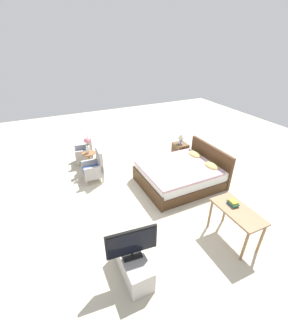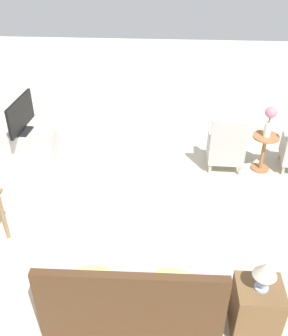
# 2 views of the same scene
# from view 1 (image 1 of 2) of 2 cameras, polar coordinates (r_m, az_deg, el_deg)

# --- Properties ---
(ground_plane) EXTENTS (16.00, 16.00, 0.00)m
(ground_plane) POSITION_cam_1_polar(r_m,az_deg,el_deg) (5.98, -0.08, -6.52)
(ground_plane) COLOR beige
(bed) EXTENTS (1.72, 2.13, 0.96)m
(bed) POSITION_cam_1_polar(r_m,az_deg,el_deg) (6.29, 9.41, -1.59)
(bed) COLOR #472D19
(bed) RESTS_ON ground_plane
(armchair_by_window_left) EXTENTS (0.60, 0.60, 0.92)m
(armchair_by_window_left) POSITION_cam_1_polar(r_m,az_deg,el_deg) (7.50, -14.65, 3.99)
(armchair_by_window_left) COLOR #ADA8A3
(armchair_by_window_left) RESTS_ON ground_plane
(armchair_by_window_right) EXTENTS (0.56, 0.56, 0.92)m
(armchair_by_window_right) POSITION_cam_1_polar(r_m,az_deg,el_deg) (6.50, -12.51, -0.04)
(armchair_by_window_right) COLOR #ADA8A3
(armchair_by_window_right) RESTS_ON ground_plane
(side_table) EXTENTS (0.40, 0.40, 0.60)m
(side_table) POSITION_cam_1_polar(r_m,az_deg,el_deg) (7.00, -13.69, 2.14)
(side_table) COLOR #936038
(side_table) RESTS_ON ground_plane
(flower_vase) EXTENTS (0.17, 0.17, 0.48)m
(flower_vase) POSITION_cam_1_polar(r_m,az_deg,el_deg) (6.77, -14.22, 5.98)
(flower_vase) COLOR silver
(flower_vase) RESTS_ON side_table
(nightstand) EXTENTS (0.44, 0.41, 0.60)m
(nightstand) POSITION_cam_1_polar(r_m,az_deg,el_deg) (7.52, 9.09, 4.05)
(nightstand) COLOR brown
(nightstand) RESTS_ON ground_plane
(table_lamp) EXTENTS (0.22, 0.22, 0.33)m
(table_lamp) POSITION_cam_1_polar(r_m,az_deg,el_deg) (7.31, 9.42, 7.65)
(table_lamp) COLOR #9EADC6
(table_lamp) RESTS_ON nightstand
(tv_stand) EXTENTS (0.96, 0.40, 0.45)m
(tv_stand) POSITION_cam_1_polar(r_m,az_deg,el_deg) (4.19, -2.94, -23.20)
(tv_stand) COLOR #B7B2AD
(tv_stand) RESTS_ON ground_plane
(tv_flatscreen) EXTENTS (0.23, 0.85, 0.57)m
(tv_flatscreen) POSITION_cam_1_polar(r_m,az_deg,el_deg) (3.78, -3.14, -18.53)
(tv_flatscreen) COLOR black
(tv_flatscreen) RESTS_ON tv_stand
(vanity_desk) EXTENTS (1.04, 0.52, 0.75)m
(vanity_desk) POSITION_cam_1_polar(r_m,az_deg,el_deg) (4.75, 22.54, -10.93)
(vanity_desk) COLOR #8E6B47
(vanity_desk) RESTS_ON ground_plane
(book_stack) EXTENTS (0.23, 0.16, 0.09)m
(book_stack) POSITION_cam_1_polar(r_m,az_deg,el_deg) (4.76, 21.68, -8.23)
(book_stack) COLOR #284C8E
(book_stack) RESTS_ON vanity_desk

